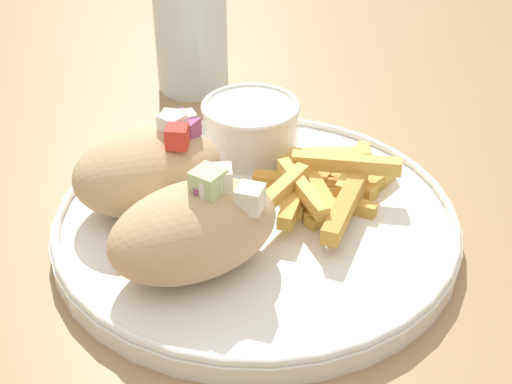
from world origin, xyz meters
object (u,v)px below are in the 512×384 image
object	(u,v)px
pita_sandwich_near	(195,228)
pita_sandwich_far	(149,169)
water_glass	(191,33)
sauce_ramekin	(251,125)
plate	(256,220)
fries_pile	(324,186)

from	to	relation	value
pita_sandwich_near	pita_sandwich_far	bearing A→B (deg)	87.01
water_glass	sauce_ramekin	bearing A→B (deg)	-94.80
pita_sandwich_far	sauce_ramekin	bearing A→B (deg)	21.35
plate	water_glass	xyz separation A→B (m)	(0.05, 0.24, 0.05)
plate	pita_sandwich_near	xyz separation A→B (m)	(-0.06, -0.03, 0.03)
pita_sandwich_far	fries_pile	size ratio (longest dim) A/B	0.80
water_glass	fries_pile	bearing A→B (deg)	-88.86
fries_pile	sauce_ramekin	distance (m)	0.09
sauce_ramekin	water_glass	bearing A→B (deg)	85.20
plate	fries_pile	distance (m)	0.06
sauce_ramekin	water_glass	world-z (taller)	water_glass
pita_sandwich_near	water_glass	xyz separation A→B (m)	(0.11, 0.27, 0.01)
fries_pile	sauce_ramekin	xyz separation A→B (m)	(-0.02, 0.08, 0.01)
pita_sandwich_far	water_glass	world-z (taller)	water_glass
pita_sandwich_far	fries_pile	distance (m)	0.13
pita_sandwich_far	water_glass	bearing A→B (deg)	61.32
plate	water_glass	distance (m)	0.25
pita_sandwich_far	sauce_ramekin	xyz separation A→B (m)	(0.10, 0.04, -0.01)
fries_pile	plate	bearing A→B (deg)	176.98
plate	sauce_ramekin	xyz separation A→B (m)	(0.04, 0.08, 0.03)
pita_sandwich_near	fries_pile	size ratio (longest dim) A/B	0.89
pita_sandwich_far	sauce_ramekin	distance (m)	0.10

